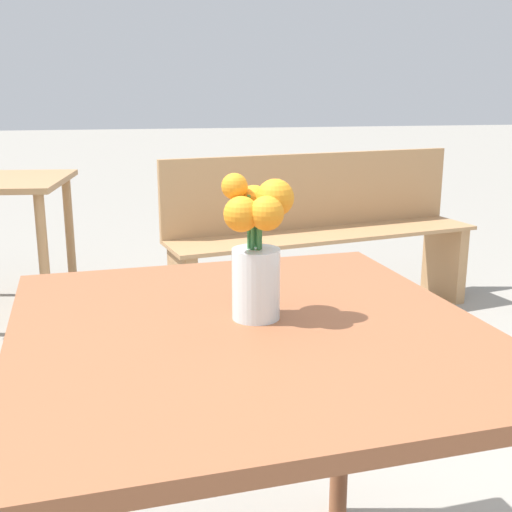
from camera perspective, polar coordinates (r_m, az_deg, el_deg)
table_front at (r=1.23m, az=-0.68°, el=-10.64°), size 0.91×0.96×0.75m
flower_vase at (r=1.18m, az=0.06°, el=0.42°), size 0.13×0.14×0.27m
bench_middle at (r=3.45m, az=5.65°, el=2.58°), size 1.73×0.68×0.85m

